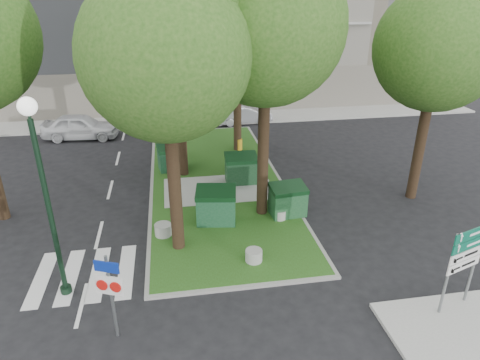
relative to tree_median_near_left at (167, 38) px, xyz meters
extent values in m
plane|color=black|center=(1.41, -2.56, -7.32)|extent=(120.00, 120.00, 0.00)
cube|color=#274C15|center=(1.91, 5.44, -7.26)|extent=(6.00, 16.00, 0.12)
cube|color=gray|center=(1.91, 5.44, -7.27)|extent=(6.30, 16.30, 0.10)
cube|color=#999993|center=(1.41, 15.94, -7.26)|extent=(42.00, 3.00, 0.12)
cube|color=silver|center=(-2.34, -1.06, -7.31)|extent=(5.00, 3.00, 0.01)
cylinder|color=black|center=(-0.09, -0.06, -4.24)|extent=(0.44, 0.44, 6.16)
sphere|color=#224C14|center=(-0.09, -0.06, -0.50)|extent=(5.20, 5.20, 5.20)
cylinder|color=black|center=(3.41, 1.94, -3.96)|extent=(0.44, 0.44, 6.72)
sphere|color=#224C14|center=(3.41, 1.94, 0.12)|extent=(5.60, 5.60, 5.60)
cylinder|color=black|center=(0.41, 6.44, -4.38)|extent=(0.44, 0.44, 5.88)
sphere|color=#224C14|center=(0.41, 6.44, -0.81)|extent=(4.80, 4.80, 4.80)
cylinder|color=black|center=(3.61, 9.44, -3.82)|extent=(0.44, 0.44, 7.00)
sphere|color=#224C14|center=(3.61, 9.44, 0.43)|extent=(5.80, 5.80, 5.80)
cylinder|color=black|center=(10.41, 2.44, -4.38)|extent=(0.44, 0.44, 5.88)
sphere|color=#224C14|center=(10.41, 2.44, -0.81)|extent=(5.00, 5.00, 5.00)
sphere|color=#224C14|center=(10.71, 2.64, 0.87)|extent=(3.75, 3.75, 3.75)
cube|color=#103C21|center=(-0.13, 7.16, -6.67)|extent=(1.48, 1.13, 1.06)
cube|color=black|center=(-0.13, 7.16, -6.05)|extent=(1.54, 1.20, 0.31)
cube|color=#134125|center=(1.47, 1.51, -6.61)|extent=(1.65, 1.24, 1.18)
cube|color=black|center=(1.47, 1.51, -5.92)|extent=(1.71, 1.32, 0.34)
cube|color=#0F3418|center=(3.07, 5.05, -6.62)|extent=(1.48, 1.03, 1.15)
cube|color=black|center=(3.07, 5.05, -5.96)|extent=(1.54, 1.10, 0.33)
cube|color=#14411F|center=(4.41, 1.62, -6.65)|extent=(1.47, 1.07, 1.09)
cube|color=black|center=(4.41, 1.62, -6.02)|extent=(1.53, 1.14, 0.31)
cylinder|color=#989994|center=(-0.63, 0.82, -6.97)|extent=(0.63, 0.63, 0.45)
cylinder|color=#979994|center=(4.02, 1.32, -7.00)|extent=(0.55, 0.55, 0.39)
cylinder|color=#989893|center=(2.42, -1.37, -6.99)|extent=(0.58, 0.58, 0.42)
cylinder|color=#C89017|center=(3.68, 9.38, -6.87)|extent=(0.37, 0.37, 0.64)
cylinder|color=black|center=(-3.64, -1.89, -4.52)|extent=(0.16, 0.16, 5.60)
cylinder|color=black|center=(-3.64, -1.89, -7.20)|extent=(0.34, 0.34, 0.22)
sphere|color=white|center=(-3.64, -1.89, -1.38)|extent=(0.49, 0.49, 0.49)
cylinder|color=slate|center=(-1.90, -4.01, -6.01)|extent=(0.11, 0.11, 2.62)
cube|color=navy|center=(-1.90, -4.01, -5.01)|extent=(0.65, 0.30, 0.31)
cube|color=white|center=(-1.90, -4.01, -5.59)|extent=(0.74, 0.34, 0.58)
cylinder|color=red|center=(-2.09, -4.01, -5.59)|extent=(0.30, 0.15, 0.31)
cylinder|color=red|center=(-1.71, -4.01, -5.59)|extent=(0.30, 0.15, 0.31)
cylinder|color=slate|center=(7.23, -4.74, -5.88)|extent=(0.10, 0.10, 2.63)
cylinder|color=slate|center=(8.28, -4.38, -5.88)|extent=(0.10, 0.10, 2.63)
cube|color=#0A573F|center=(7.75, -4.56, -4.71)|extent=(1.26, 0.45, 0.30)
cube|color=#0A573F|center=(7.75, -4.56, -5.05)|extent=(1.26, 0.45, 0.30)
cube|color=white|center=(7.75, -4.56, -5.38)|extent=(1.26, 0.45, 0.30)
cube|color=white|center=(7.75, -4.56, -5.72)|extent=(1.26, 0.45, 0.30)
imported|color=silver|center=(-5.59, 13.25, -6.54)|extent=(4.70, 2.26, 1.55)
imported|color=#98999F|center=(4.91, 14.76, -6.69)|extent=(3.90, 1.73, 1.24)
camera|label=1|loc=(-0.06, -13.30, 1.46)|focal=32.00mm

